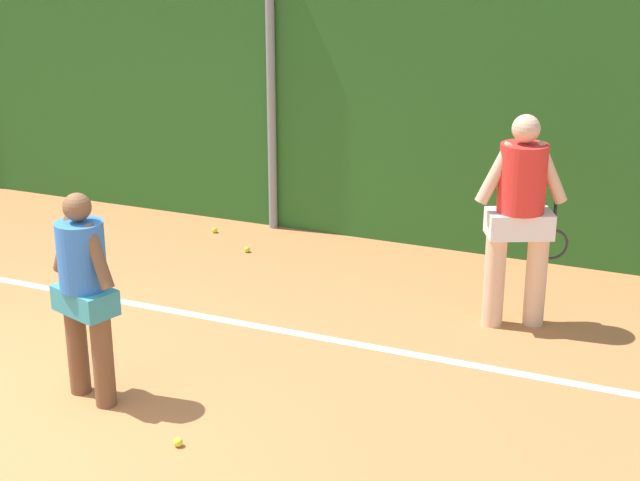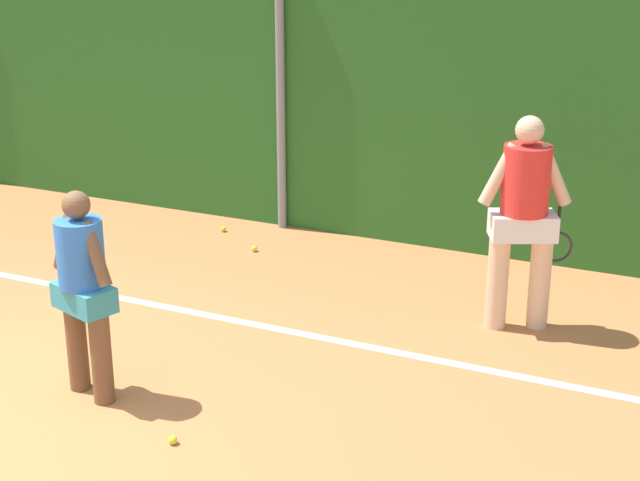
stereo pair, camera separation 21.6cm
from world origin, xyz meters
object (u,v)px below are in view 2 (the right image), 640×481
(tennis_ball_2, at_px, (254,249))
(player_midcourt, at_px, (524,212))
(tennis_ball_1, at_px, (173,440))
(player_foreground_near, at_px, (83,284))
(tennis_ball_5, at_px, (223,229))

(tennis_ball_2, bearing_deg, player_midcourt, -13.65)
(player_midcourt, height_order, tennis_ball_1, player_midcourt)
(tennis_ball_2, bearing_deg, player_foreground_near, -82.97)
(player_midcourt, relative_size, tennis_ball_5, 28.79)
(tennis_ball_1, bearing_deg, player_foreground_near, 160.00)
(player_midcourt, xyz_separation_m, tennis_ball_2, (-3.05, 0.74, -1.03))
(player_foreground_near, bearing_deg, tennis_ball_5, -56.70)
(player_foreground_near, distance_m, tennis_ball_2, 3.49)
(player_midcourt, bearing_deg, tennis_ball_1, -144.64)
(tennis_ball_1, xyz_separation_m, tennis_ball_5, (-2.01, 4.13, 0.00))
(tennis_ball_2, xyz_separation_m, tennis_ball_5, (-0.64, 0.44, 0.00))
(tennis_ball_2, bearing_deg, tennis_ball_1, -69.73)
(player_midcourt, height_order, tennis_ball_5, player_midcourt)
(tennis_ball_2, relative_size, tennis_ball_5, 1.00)
(player_foreground_near, relative_size, tennis_ball_2, 24.58)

